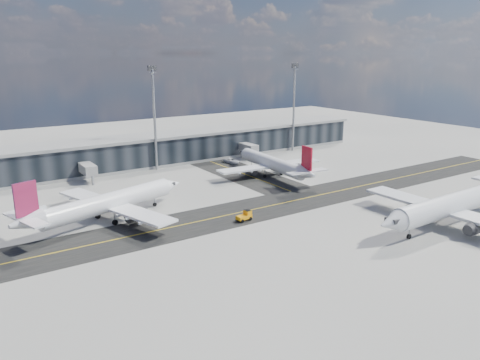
{
  "coord_description": "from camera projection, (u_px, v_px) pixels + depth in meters",
  "views": [
    {
      "loc": [
        -51.64,
        -72.93,
        32.02
      ],
      "look_at": [
        3.37,
        10.16,
        5.0
      ],
      "focal_mm": 35.0,
      "sensor_mm": 36.0,
      "label": 1
    }
  ],
  "objects": [
    {
      "name": "ground",
      "position": [
        254.0,
        217.0,
        94.58
      ],
      "size": [
        300.0,
        300.0,
        0.0
      ],
      "primitive_type": "plane",
      "color": "gray",
      "rests_on": "ground"
    },
    {
      "name": "taxiway_lanes",
      "position": [
        241.0,
        200.0,
        105.31
      ],
      "size": [
        180.0,
        63.0,
        0.03
      ],
      "color": "black",
      "rests_on": "ground"
    },
    {
      "name": "terminal_concourse",
      "position": [
        147.0,
        152.0,
        137.74
      ],
      "size": [
        152.0,
        19.8,
        8.8
      ],
      "color": "black",
      "rests_on": "ground"
    },
    {
      "name": "floodlight_masts",
      "position": [
        154.0,
        115.0,
        129.13
      ],
      "size": [
        102.5,
        0.7,
        28.9
      ],
      "color": "gray",
      "rests_on": "ground"
    },
    {
      "name": "airliner_af",
      "position": [
        107.0,
        203.0,
        91.36
      ],
      "size": [
        37.54,
        32.35,
        11.33
      ],
      "rotation": [
        0.0,
        0.0,
        -1.28
      ],
      "color": "white",
      "rests_on": "ground"
    },
    {
      "name": "airliner_redtail",
      "position": [
        273.0,
        164.0,
        125.12
      ],
      "size": [
        30.67,
        35.96,
        10.65
      ],
      "rotation": [
        0.0,
        0.0,
        -0.07
      ],
      "color": "white",
      "rests_on": "ground"
    },
    {
      "name": "airliner_near",
      "position": [
        454.0,
        204.0,
        89.57
      ],
      "size": [
        42.07,
        35.77,
        12.5
      ],
      "rotation": [
        0.0,
        0.0,
        1.58
      ],
      "color": "silver",
      "rests_on": "ground"
    },
    {
      "name": "baggage_tug",
      "position": [
        245.0,
        216.0,
        92.5
      ],
      "size": [
        3.34,
        1.99,
        1.98
      ],
      "rotation": [
        0.0,
        0.0,
        -1.44
      ],
      "color": "#FFA20D",
      "rests_on": "ground"
    },
    {
      "name": "service_van",
      "position": [
        231.0,
        161.0,
        140.96
      ],
      "size": [
        3.37,
        5.75,
        1.5
      ],
      "primitive_type": "imported",
      "rotation": [
        0.0,
        0.0,
        0.17
      ],
      "color": "white",
      "rests_on": "ground"
    }
  ]
}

